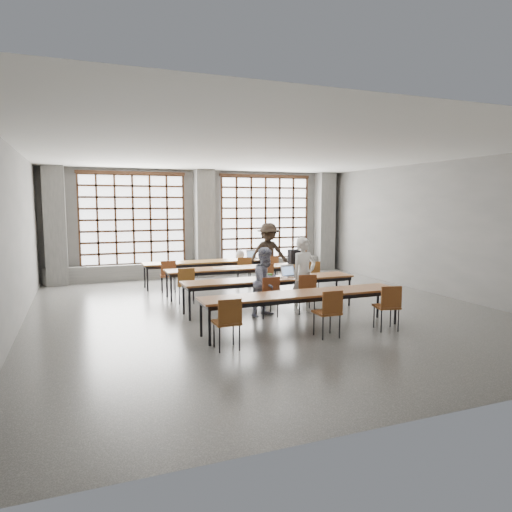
{
  "coord_description": "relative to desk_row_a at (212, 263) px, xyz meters",
  "views": [
    {
      "loc": [
        -3.85,
        -9.37,
        2.41
      ],
      "look_at": [
        -0.05,
        0.4,
        1.2
      ],
      "focal_mm": 32.0,
      "sensor_mm": 36.0,
      "label": 1
    }
  ],
  "objects": [
    {
      "name": "floor",
      "position": [
        0.23,
        -3.53,
        -0.66
      ],
      "size": [
        11.0,
        11.0,
        0.0
      ],
      "primitive_type": "plane",
      "color": "#4A4A47",
      "rests_on": "ground"
    },
    {
      "name": "ceiling",
      "position": [
        0.23,
        -3.53,
        2.84
      ],
      "size": [
        11.0,
        11.0,
        0.0
      ],
      "primitive_type": "plane",
      "rotation": [
        3.14,
        0.0,
        0.0
      ],
      "color": "silver",
      "rests_on": "floor"
    },
    {
      "name": "wall_back",
      "position": [
        0.23,
        1.97,
        1.09
      ],
      "size": [
        10.0,
        0.0,
        10.0
      ],
      "primitive_type": "plane",
      "rotation": [
        1.57,
        0.0,
        0.0
      ],
      "color": "#5B5B58",
      "rests_on": "floor"
    },
    {
      "name": "wall_front",
      "position": [
        0.23,
        -9.03,
        1.09
      ],
      "size": [
        10.0,
        0.0,
        10.0
      ],
      "primitive_type": "plane",
      "rotation": [
        -1.57,
        0.0,
        0.0
      ],
      "color": "#5B5B58",
      "rests_on": "floor"
    },
    {
      "name": "wall_left",
      "position": [
        -4.77,
        -3.53,
        1.09
      ],
      "size": [
        0.0,
        11.0,
        11.0
      ],
      "primitive_type": "plane",
      "rotation": [
        1.57,
        0.0,
        1.57
      ],
      "color": "#5B5B58",
      "rests_on": "floor"
    },
    {
      "name": "wall_right",
      "position": [
        5.23,
        -3.53,
        1.09
      ],
      "size": [
        0.0,
        11.0,
        11.0
      ],
      "primitive_type": "plane",
      "rotation": [
        1.57,
        0.0,
        -1.57
      ],
      "color": "#5B5B58",
      "rests_on": "floor"
    },
    {
      "name": "column_left",
      "position": [
        -4.27,
        1.69,
        1.09
      ],
      "size": [
        0.6,
        0.55,
        3.5
      ],
      "primitive_type": "cube",
      "color": "#575755",
      "rests_on": "floor"
    },
    {
      "name": "column_mid",
      "position": [
        0.23,
        1.69,
        1.09
      ],
      "size": [
        0.6,
        0.55,
        3.5
      ],
      "primitive_type": "cube",
      "color": "#575755",
      "rests_on": "floor"
    },
    {
      "name": "column_right",
      "position": [
        4.73,
        1.69,
        1.09
      ],
      "size": [
        0.6,
        0.55,
        3.5
      ],
      "primitive_type": "cube",
      "color": "#575755",
      "rests_on": "floor"
    },
    {
      "name": "window_left",
      "position": [
        -2.02,
        1.89,
        1.24
      ],
      "size": [
        3.32,
        0.12,
        3.0
      ],
      "color": "white",
      "rests_on": "wall_back"
    },
    {
      "name": "window_right",
      "position": [
        2.48,
        1.89,
        1.24
      ],
      "size": [
        3.32,
        0.12,
        3.0
      ],
      "color": "white",
      "rests_on": "wall_back"
    },
    {
      "name": "sill_ledge",
      "position": [
        0.23,
        1.77,
        -0.41
      ],
      "size": [
        9.8,
        0.35,
        0.5
      ],
      "primitive_type": "cube",
      "color": "#575755",
      "rests_on": "floor"
    },
    {
      "name": "desk_row_a",
      "position": [
        0.0,
        0.0,
        0.0
      ],
      "size": [
        4.0,
        0.7,
        0.73
      ],
      "color": "brown",
      "rests_on": "floor"
    },
    {
      "name": "desk_row_b",
      "position": [
        0.35,
        -1.57,
        0.0
      ],
      "size": [
        4.0,
        0.7,
        0.73
      ],
      "color": "brown",
      "rests_on": "floor"
    },
    {
      "name": "desk_row_c",
      "position": [
        0.36,
        -3.53,
        0.0
      ],
      "size": [
        4.0,
        0.7,
        0.73
      ],
      "color": "brown",
      "rests_on": "floor"
    },
    {
      "name": "desk_row_d",
      "position": [
        0.3,
        -5.3,
        0.0
      ],
      "size": [
        4.0,
        0.7,
        0.73
      ],
      "color": "brown",
      "rests_on": "floor"
    },
    {
      "name": "chair_back_left",
      "position": [
        -1.41,
        -0.63,
        -0.13
      ],
      "size": [
        0.46,
        0.46,
        0.88
      ],
      "color": "maroon",
      "rests_on": "floor"
    },
    {
      "name": "chair_back_mid",
      "position": [
        0.78,
        -0.63,
        -0.13
      ],
      "size": [
        0.51,
        0.51,
        0.88
      ],
      "color": "brown",
      "rests_on": "floor"
    },
    {
      "name": "chair_back_right",
      "position": [
        1.62,
        -0.63,
        -0.13
      ],
      "size": [
        0.5,
        0.5,
        0.88
      ],
      "color": "brown",
      "rests_on": "floor"
    },
    {
      "name": "chair_mid_left",
      "position": [
        -1.26,
        -2.2,
        -0.13
      ],
      "size": [
        0.49,
        0.5,
        0.88
      ],
      "color": "brown",
      "rests_on": "floor"
    },
    {
      "name": "chair_mid_centre",
      "position": [
        0.77,
        -2.2,
        -0.13
      ],
      "size": [
        0.52,
        0.52,
        0.88
      ],
      "color": "maroon",
      "rests_on": "floor"
    },
    {
      "name": "chair_mid_right",
      "position": [
        2.14,
        -2.2,
        -0.13
      ],
      "size": [
        0.5,
        0.5,
        0.88
      ],
      "color": "brown",
      "rests_on": "floor"
    },
    {
      "name": "chair_front_left",
      "position": [
        0.07,
        -4.16,
        -0.13
      ],
      "size": [
        0.44,
        0.45,
        0.88
      ],
      "color": "maroon",
      "rests_on": "floor"
    },
    {
      "name": "chair_front_right",
      "position": [
        0.95,
        -4.16,
        -0.13
      ],
      "size": [
        0.48,
        0.49,
        0.88
      ],
      "color": "brown",
      "rests_on": "floor"
    },
    {
      "name": "chair_near_left",
      "position": [
        -1.4,
        -5.93,
        -0.13
      ],
      "size": [
        0.42,
        0.43,
        0.88
      ],
      "color": "brown",
      "rests_on": "floor"
    },
    {
      "name": "chair_near_mid",
      "position": [
        0.5,
        -5.93,
        -0.13
      ],
      "size": [
        0.43,
        0.43,
        0.88
      ],
      "color": "brown",
      "rests_on": "floor"
    },
    {
      "name": "chair_near_right",
      "position": [
        1.78,
        -5.93,
        -0.13
      ],
      "size": [
        0.5,
        0.5,
        0.88
      ],
      "color": "brown",
      "rests_on": "floor"
    },
    {
      "name": "student_male",
      "position": [
        0.96,
        -4.03,
        0.17
      ],
      "size": [
        0.67,
        0.5,
        1.67
      ],
      "primitive_type": "imported",
      "rotation": [
        0.0,
        0.0,
        0.18
      ],
      "color": "white",
      "rests_on": "floor"
    },
    {
      "name": "student_female",
      "position": [
        0.06,
        -4.03,
        0.08
      ],
      "size": [
        0.89,
        0.82,
        1.49
      ],
      "primitive_type": "imported",
      "rotation": [
        0.0,
        0.0,
        0.44
      ],
      "color": "navy",
      "rests_on": "floor"
    },
    {
      "name": "student_back",
      "position": [
        1.6,
        -0.5,
        0.25
      ],
      "size": [
        1.25,
        0.81,
        1.84
      ],
      "primitive_type": "imported",
      "rotation": [
        0.0,
        0.0,
        -0.11
      ],
      "color": "black",
      "rests_on": "floor"
    },
    {
      "name": "laptop_front",
      "position": [
        0.9,
        -3.42,
        0.13
      ],
      "size": [
        0.4,
        0.36,
        0.26
      ],
      "color": "#B7B7BC",
      "rests_on": "desk_row_c"
    },
    {
      "name": "laptop_back",
      "position": [
        1.33,
        0.11,
        0.13
      ],
      "size": [
        0.44,
        0.41,
        0.26
      ],
      "color": "silver",
      "rests_on": "desk_row_a"
    },
    {
      "name": "mouse",
      "position": [
        1.31,
        -3.55,
        0.08
      ],
      "size": [
        0.1,
        0.07,
        0.04
      ],
      "primitive_type": "ellipsoid",
      "rotation": [
        0.0,
        0.0,
        -0.07
      ],
      "color": "white",
      "rests_on": "desk_row_c"
    },
    {
      "name": "green_box",
      "position": [
        0.31,
        -3.45,
        0.11
      ],
      "size": [
        0.26,
        0.12,
        0.09
      ],
      "primitive_type": "cube",
      "rotation": [
        0.0,
        0.0,
        -0.14
      ],
      "color": "#337F29",
      "rests_on": "desk_row_c"
    },
    {
      "name": "phone",
      "position": [
        0.54,
        -3.63,
        0.07
      ],
      "size": [
        0.14,
        0.09,
        0.01
      ],
      "primitive_type": "cube",
      "rotation": [
        0.0,
        0.0,
        0.26
      ],
      "color": "black",
      "rests_on": "desk_row_c"
    },
    {
      "name": "paper_sheet_a",
      "position": [
        -0.25,
        -1.52,
        0.07
      ],
      "size": [
        0.31,
        0.24,
        0.0
      ],
      "primitive_type": "cube",
      "rotation": [
        0.0,
        0.0,
        -0.09
      ],
      "color": "white",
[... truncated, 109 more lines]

